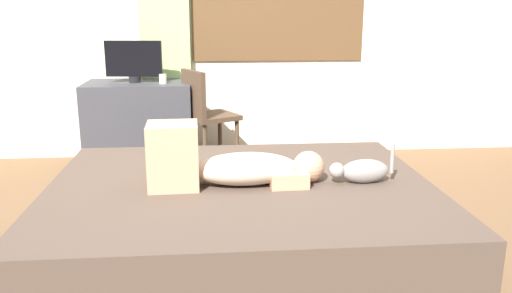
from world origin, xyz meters
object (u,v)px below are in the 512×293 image
(cat, at_px, (362,171))
(tv_monitor, at_px, (134,61))
(desk, at_px, (140,125))
(cup, at_px, (163,79))
(person_lying, at_px, (227,164))
(bed, at_px, (241,221))
(chair_by_desk, at_px, (205,112))

(cat, xyz_separation_m, tv_monitor, (-1.44, 1.90, 0.42))
(desk, height_order, cup, cup)
(person_lying, distance_m, desk, 2.00)
(bed, bearing_deg, cup, 107.34)
(desk, height_order, tv_monitor, tv_monitor)
(bed, xyz_separation_m, cup, (-0.55, 1.75, 0.57))
(tv_monitor, bearing_deg, chair_by_desk, -16.27)
(cat, height_order, chair_by_desk, chair_by_desk)
(cat, bearing_deg, cup, 123.60)
(bed, xyz_separation_m, chair_by_desk, (-0.20, 1.68, 0.30))
(cup, relative_size, chair_by_desk, 0.09)
(desk, bearing_deg, person_lying, -69.54)
(person_lying, distance_m, chair_by_desk, 1.70)
(bed, bearing_deg, person_lying, -166.56)
(cat, relative_size, cup, 4.57)
(cat, bearing_deg, tv_monitor, 127.19)
(person_lying, bearing_deg, chair_by_desk, 94.48)
(desk, xyz_separation_m, cup, (0.22, -0.10, 0.41))
(cat, bearing_deg, desk, 126.72)
(desk, bearing_deg, cup, -24.43)
(cat, xyz_separation_m, cup, (-1.19, 1.79, 0.28))
(tv_monitor, xyz_separation_m, chair_by_desk, (0.59, -0.17, -0.41))
(cat, xyz_separation_m, chair_by_desk, (-0.85, 1.72, 0.01))
(cat, distance_m, chair_by_desk, 1.92)
(cat, relative_size, chair_by_desk, 0.42)
(tv_monitor, distance_m, chair_by_desk, 0.74)
(cat, distance_m, tv_monitor, 2.42)
(tv_monitor, distance_m, cup, 0.30)
(cup, bearing_deg, bed, -72.66)
(bed, xyz_separation_m, cat, (0.65, -0.05, 0.29))
(desk, distance_m, chair_by_desk, 0.60)
(person_lying, relative_size, tv_monitor, 1.95)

